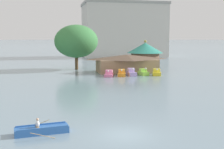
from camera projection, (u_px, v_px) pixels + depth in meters
The scene contains 11 objects.
ground_plane at pixel (125, 135), 22.54m from camera, with size 2000.00×2000.00×0.00m, color gray.
rowboat_with_rower at pixel (42, 130), 22.81m from camera, with size 4.28×3.27×1.28m.
pedal_boat_pink at pixel (109, 74), 56.03m from camera, with size 2.20×2.72×1.35m.
pedal_boat_orange at pixel (122, 74), 56.36m from camera, with size 2.04×2.59×1.48m.
pedal_boat_lavender at pixel (131, 73), 57.38m from camera, with size 1.51×2.64×1.62m.
pedal_boat_lime at pixel (143, 73), 57.97m from camera, with size 1.80×2.44×1.64m.
pedal_boat_yellow at pixel (157, 73), 57.68m from camera, with size 2.12×2.56×1.48m.
boathouse at pixel (127, 63), 63.05m from camera, with size 13.54×8.16×3.84m.
green_roof_pavilion at pixel (145, 53), 75.81m from camera, with size 9.36×9.36×6.86m.
shoreline_tree_mid at pixel (76, 41), 67.74m from camera, with size 10.18×10.18×10.50m.
background_building_block at pixel (123, 30), 113.31m from camera, with size 31.47×18.30×20.78m.
Camera 1 is at (-5.50, -21.08, 7.53)m, focal length 46.42 mm.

